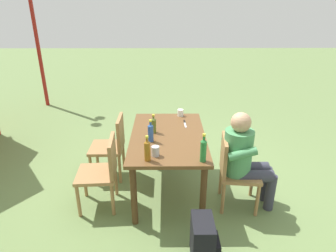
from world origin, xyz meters
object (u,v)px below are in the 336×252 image
backpack_by_near_side (203,241)px  lamp_post (32,10)px  dining_table (168,143)px  table_knife (185,123)px  chair_far_left (103,169)px  bottle_green (203,150)px  bottle_olive (154,125)px  chair_near_left (233,169)px  bottle_blue (151,132)px  cup_steel (155,151)px  person_in_white_shirt (244,156)px  cup_white (180,113)px  chair_far_right (112,144)px  bottle_amber (147,150)px

backpack_by_near_side → lamp_post: lamp_post is taller
dining_table → table_knife: bearing=-32.2°
table_knife → backpack_by_near_side: size_ratio=0.54×
lamp_post → chair_far_left: bearing=-150.9°
bottle_green → chair_far_left: bearing=74.5°
bottle_olive → bottle_green: 0.88m
chair_near_left → bottle_blue: size_ratio=3.27×
backpack_by_near_side → bottle_blue: bearing=27.8°
dining_table → bottle_blue: size_ratio=5.47×
chair_far_left → table_knife: bearing=-55.0°
chair_far_left → cup_steel: (-0.19, -0.61, 0.33)m
person_in_white_shirt → chair_far_left: bearing=89.8°
bottle_blue → cup_white: size_ratio=2.86×
table_knife → bottle_blue: bearing=140.7°
bottle_olive → lamp_post: lamp_post is taller
dining_table → chair_far_right: (0.33, 0.75, -0.18)m
dining_table → bottle_blue: 0.34m
bottle_olive → bottle_amber: size_ratio=0.85×
chair_near_left → dining_table: bearing=66.9°
person_in_white_shirt → lamp_post: lamp_post is taller
chair_far_left → bottle_olive: 0.80m
dining_table → cup_white: (0.64, -0.18, 0.15)m
bottle_amber → cup_white: size_ratio=2.97×
person_in_white_shirt → bottle_blue: 1.09m
cup_steel → chair_far_right: bearing=36.2°
person_in_white_shirt → cup_steel: size_ratio=11.02×
dining_table → cup_steel: size_ratio=13.59×
bottle_olive → cup_white: (0.56, -0.36, -0.05)m
bottle_amber → dining_table: bearing=-19.5°
chair_far_right → bottle_amber: bottle_amber is taller
chair_far_right → backpack_by_near_side: size_ratio=1.94×
bottle_olive → bottle_blue: size_ratio=0.88×
table_knife → cup_white: bearing=9.0°
person_in_white_shirt → dining_table: bearing=69.1°
chair_far_right → bottle_green: bottle_green is taller
chair_near_left → bottle_olive: bottle_olive is taller
chair_far_right → table_knife: (0.03, -0.97, 0.28)m
person_in_white_shirt → cup_steel: bearing=100.3°
bottle_olive → bottle_blue: bottle_blue is taller
bottle_blue → chair_far_left: bearing=106.2°
bottle_amber → table_knife: bearing=-24.5°
cup_steel → table_knife: bearing=-22.7°
cup_steel → table_knife: cup_steel is taller
chair_far_right → bottle_green: (-0.95, -1.10, 0.41)m
bottle_amber → bottle_olive: bearing=-3.1°
bottle_amber → backpack_by_near_side: size_ratio=0.61×
person_in_white_shirt → bottle_green: 0.64m
backpack_by_near_side → bottle_olive: bearing=21.9°
bottle_green → lamp_post: size_ratio=0.10×
dining_table → person_in_white_shirt: 0.92m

